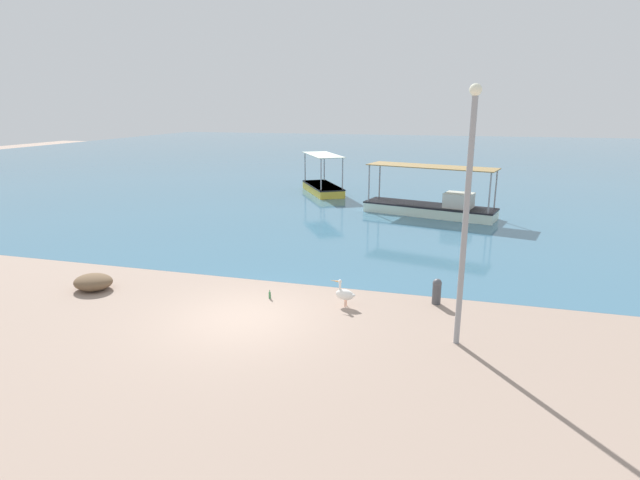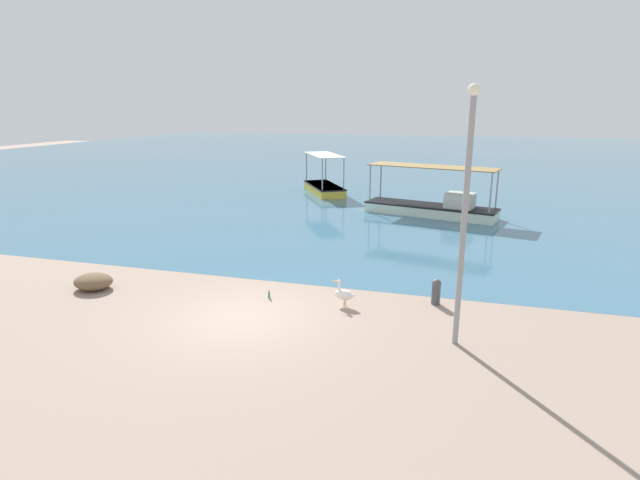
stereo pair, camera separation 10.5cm
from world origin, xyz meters
The scene contains 9 objects.
ground centered at (0.00, 0.00, 0.00)m, with size 120.00×120.00×0.00m, color gray.
harbor_water centered at (0.00, 48.00, 0.00)m, with size 110.00×90.00×0.00m, color #3E6D89.
fishing_boat_near_left centered at (-3.30, 20.50, 0.49)m, with size 3.94×5.08×2.58m.
fishing_boat_near_right centered at (4.28, 15.11, 0.55)m, with size 7.21×3.43×2.64m.
pelican centered at (2.51, 1.56, 0.38)m, with size 0.80×0.37×0.80m.
lamp_post centered at (5.71, 0.00, 3.45)m, with size 0.28×0.28×6.17m.
mooring_bollard centered at (5.09, 2.46, 0.42)m, with size 0.27×0.27×0.78m.
net_pile centered at (-5.55, 0.75, 0.25)m, with size 1.24×1.05×0.50m, color brown.
glass_bottle centered at (0.17, 1.54, 0.11)m, with size 0.07×0.07×0.27m.
Camera 1 is at (5.46, -11.80, 5.68)m, focal length 28.00 mm.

